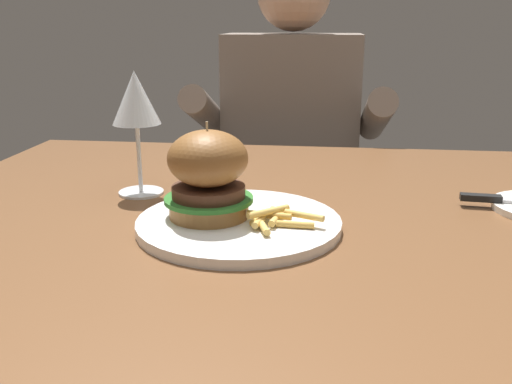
% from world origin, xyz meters
% --- Properties ---
extents(dining_table, '(1.10, 0.92, 0.74)m').
position_xyz_m(dining_table, '(0.00, 0.00, 0.65)').
color(dining_table, brown).
rests_on(dining_table, ground).
extents(main_plate, '(0.28, 0.28, 0.01)m').
position_xyz_m(main_plate, '(-0.01, -0.08, 0.75)').
color(main_plate, white).
rests_on(main_plate, dining_table).
extents(burger_sandwich, '(0.12, 0.12, 0.13)m').
position_xyz_m(burger_sandwich, '(-0.05, -0.08, 0.81)').
color(burger_sandwich, '#9E6B38').
rests_on(burger_sandwich, main_plate).
extents(fries_pile, '(0.10, 0.10, 0.02)m').
position_xyz_m(fries_pile, '(0.04, -0.10, 0.76)').
color(fries_pile, '#E0B251').
rests_on(fries_pile, main_plate).
extents(wine_glass, '(0.08, 0.08, 0.20)m').
position_xyz_m(wine_glass, '(-0.20, 0.06, 0.89)').
color(wine_glass, silver).
rests_on(wine_glass, dining_table).
extents(diner_person, '(0.51, 0.36, 1.18)m').
position_xyz_m(diner_person, '(0.01, 0.74, 0.56)').
color(diner_person, '#282833').
rests_on(diner_person, ground).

